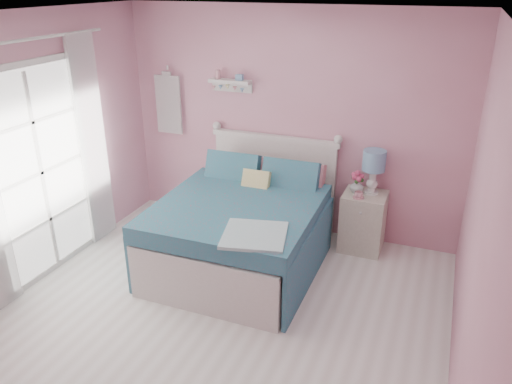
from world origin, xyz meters
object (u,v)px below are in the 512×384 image
Objects in this scene: bed at (244,228)px; table_lamp at (374,164)px; vase at (357,186)px; nightstand at (363,221)px; teacup at (359,195)px.

bed is 4.09× the size of table_lamp.
nightstand is at bearing -6.35° from vase.
table_lamp is at bearing 33.19° from bed.
bed is at bearing -149.86° from teacup.
table_lamp reaches higher than teacup.
table_lamp is 5.38× the size of teacup.
bed is 1.36m from nightstand.
table_lamp reaches higher than vase.
bed reaches higher than vase.
vase is (-0.10, 0.01, 0.41)m from nightstand.
table_lamp reaches higher than nightstand.
teacup is (1.08, 0.63, 0.31)m from bed.
bed is 1.56m from table_lamp.
bed is at bearing -146.22° from nightstand.
teacup is (-0.10, -0.18, -0.31)m from table_lamp.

